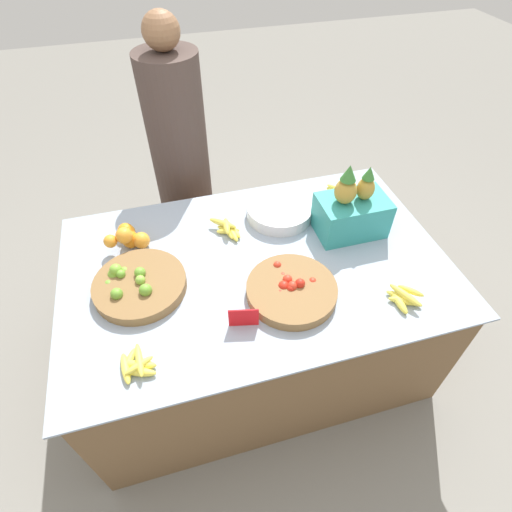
% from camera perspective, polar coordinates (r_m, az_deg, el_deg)
% --- Properties ---
extents(ground_plane, '(12.00, 12.00, 0.00)m').
position_cam_1_polar(ground_plane, '(2.51, 0.00, -13.15)').
color(ground_plane, gray).
extents(market_table, '(1.81, 1.16, 0.77)m').
position_cam_1_polar(market_table, '(2.19, 0.00, -7.95)').
color(market_table, brown).
rests_on(market_table, ground_plane).
extents(lime_bowl, '(0.41, 0.41, 0.09)m').
position_cam_1_polar(lime_bowl, '(1.84, -16.46, -3.90)').
color(lime_bowl, olive).
rests_on(lime_bowl, market_table).
extents(tomato_basket, '(0.40, 0.40, 0.08)m').
position_cam_1_polar(tomato_basket, '(1.76, 5.09, -4.80)').
color(tomato_basket, olive).
rests_on(tomato_basket, market_table).
extents(orange_pile, '(0.21, 0.18, 0.14)m').
position_cam_1_polar(orange_pile, '(2.04, -17.60, 2.58)').
color(orange_pile, orange).
rests_on(orange_pile, market_table).
extents(metal_bowl, '(0.35, 0.35, 0.07)m').
position_cam_1_polar(metal_bowl, '(2.13, 3.38, 6.50)').
color(metal_bowl, silver).
rests_on(metal_bowl, market_table).
extents(price_sign, '(0.12, 0.03, 0.10)m').
position_cam_1_polar(price_sign, '(1.63, -1.78, -8.80)').
color(price_sign, red).
rests_on(price_sign, market_table).
extents(produce_crate, '(0.34, 0.22, 0.40)m').
position_cam_1_polar(produce_crate, '(2.03, 13.48, 6.26)').
color(produce_crate, teal).
rests_on(produce_crate, market_table).
extents(banana_bunch_front_center, '(0.14, 0.16, 0.05)m').
position_cam_1_polar(banana_bunch_front_center, '(1.62, -16.80, -14.77)').
color(banana_bunch_front_center, '#EFDB4C').
rests_on(banana_bunch_front_center, market_table).
extents(banana_bunch_back_center, '(0.15, 0.19, 0.06)m').
position_cam_1_polar(banana_bunch_back_center, '(2.04, -4.00, 3.92)').
color(banana_bunch_back_center, '#EFDB4C').
rests_on(banana_bunch_back_center, market_table).
extents(banana_bunch_middle_right, '(0.16, 0.16, 0.05)m').
position_cam_1_polar(banana_bunch_middle_right, '(1.84, 20.42, -5.65)').
color(banana_bunch_middle_right, '#EFDB4C').
rests_on(banana_bunch_middle_right, market_table).
extents(banana_bunch_middle_left, '(0.17, 0.18, 0.05)m').
position_cam_1_polar(banana_bunch_middle_left, '(2.31, 11.57, 8.69)').
color(banana_bunch_middle_left, '#EFDB4C').
rests_on(banana_bunch_middle_left, market_table).
extents(vendor_person, '(0.34, 0.34, 1.62)m').
position_cam_1_polar(vendor_person, '(2.58, -10.47, 12.13)').
color(vendor_person, '#473833').
rests_on(vendor_person, ground_plane).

